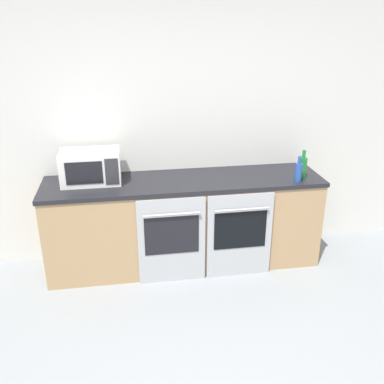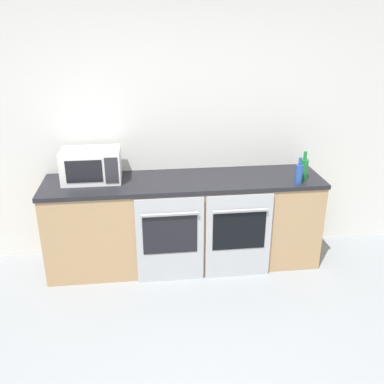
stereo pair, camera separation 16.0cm
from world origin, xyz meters
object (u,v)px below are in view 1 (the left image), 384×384
object	(u,v)px
microwave	(91,167)
bottle_blue	(298,172)
oven_left	(172,240)
oven_right	(240,235)
bottle_green	(303,167)

from	to	relation	value
microwave	bottle_blue	distance (m)	1.91
bottle_blue	oven_left	bearing A→B (deg)	-175.35
microwave	bottle_blue	world-z (taller)	microwave
oven_left	oven_right	world-z (taller)	same
oven_right	bottle_blue	xyz separation A→B (m)	(0.56, 0.10, 0.56)
oven_right	bottle_green	distance (m)	0.88
oven_left	bottle_blue	bearing A→B (deg)	4.65
microwave	bottle_green	size ratio (longest dim) A/B	1.95
oven_left	microwave	world-z (taller)	microwave
microwave	bottle_green	bearing A→B (deg)	-5.78
oven_right	oven_left	bearing A→B (deg)	180.00
oven_left	oven_right	distance (m)	0.64
oven_right	bottle_green	bearing A→B (deg)	16.46
oven_left	oven_right	size ratio (longest dim) A/B	1.00
bottle_blue	oven_right	bearing A→B (deg)	-170.15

